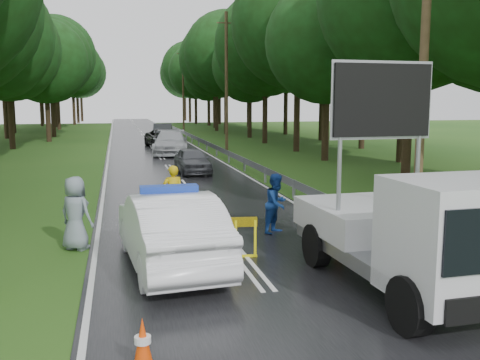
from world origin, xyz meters
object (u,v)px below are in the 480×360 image
object	(u,v)px
barrier	(206,228)
civilian	(277,203)
officer	(173,194)
queue_car_fourth	(163,132)
work_truck	(416,233)
queue_car_third	(164,138)
queue_car_second	(170,143)
queue_car_first	(192,160)
police_sedan	(170,230)

from	to	relation	value
barrier	civilian	world-z (taller)	civilian
officer	queue_car_fourth	distance (m)	34.01
work_truck	civilian	bearing A→B (deg)	100.27
queue_car_third	queue_car_fourth	bearing A→B (deg)	79.17
work_truck	queue_car_third	world-z (taller)	work_truck
queue_car_second	queue_car_first	bearing A→B (deg)	-82.21
barrier	queue_car_fourth	world-z (taller)	queue_car_fourth
barrier	queue_car_fourth	size ratio (longest dim) A/B	0.50
queue_car_fourth	work_truck	bearing A→B (deg)	-80.96
queue_car_fourth	queue_car_first	bearing A→B (deg)	-83.81
work_truck	queue_car_second	xyz separation A→B (m)	(-1.84, 27.85, -0.38)
police_sedan	work_truck	size ratio (longest dim) A/B	0.93
civilian	queue_car_fourth	distance (m)	35.91
officer	police_sedan	bearing A→B (deg)	80.83
barrier	queue_car_second	world-z (taller)	queue_car_second
work_truck	queue_car_first	size ratio (longest dim) A/B	1.46
queue_car_first	queue_car_third	xyz separation A→B (m)	(-0.09, 15.77, 0.06)
police_sedan	queue_car_third	size ratio (longest dim) A/B	1.01
officer	queue_car_third	world-z (taller)	officer
civilian	queue_car_third	xyz separation A→B (m)	(-0.64, 28.68, -0.12)
officer	queue_car_first	distance (m)	11.12
queue_car_third	queue_car_fourth	world-z (taller)	queue_car_fourth
police_sedan	queue_car_first	bearing A→B (deg)	-105.11
work_truck	police_sedan	bearing A→B (deg)	145.28
civilian	queue_car_second	size ratio (longest dim) A/B	0.30
work_truck	queue_car_first	xyz separation A→B (m)	(-1.70, 18.09, -0.54)
queue_car_first	queue_car_fourth	xyz separation A→B (m)	(0.44, 23.00, 0.13)
queue_car_second	queue_car_third	size ratio (longest dim) A/B	1.09
work_truck	queue_car_second	size ratio (longest dim) A/B	1.00
police_sedan	officer	distance (m)	4.44
queue_car_third	civilian	bearing A→B (deg)	-95.37
police_sedan	queue_car_third	distance (m)	31.20
civilian	queue_car_third	size ratio (longest dim) A/B	0.33
police_sedan	queue_car_third	bearing A→B (deg)	-100.06
police_sedan	barrier	xyz separation A→B (m)	(0.88, 0.41, -0.10)
queue_car_second	queue_car_fourth	size ratio (longest dim) A/B	1.19
police_sedan	queue_car_fourth	distance (m)	38.45
officer	queue_car_fourth	world-z (taller)	officer
officer	queue_car_second	size ratio (longest dim) A/B	0.31
barrier	civilian	bearing A→B (deg)	49.78
officer	queue_car_fourth	xyz separation A→B (m)	(2.55, 33.91, -0.09)
officer	civilian	bearing A→B (deg)	140.66
queue_car_second	queue_car_third	xyz separation A→B (m)	(0.06, 6.00, -0.10)
police_sedan	queue_car_fourth	xyz separation A→B (m)	(3.07, 38.32, -0.06)
barrier	queue_car_first	xyz separation A→B (m)	(1.75, 14.91, -0.08)
civilian	queue_car_third	distance (m)	28.69
officer	queue_car_first	size ratio (longest dim) A/B	0.45
officer	barrier	bearing A→B (deg)	92.73
police_sedan	queue_car_third	world-z (taller)	police_sedan
barrier	queue_car_third	xyz separation A→B (m)	(1.66, 30.68, -0.02)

